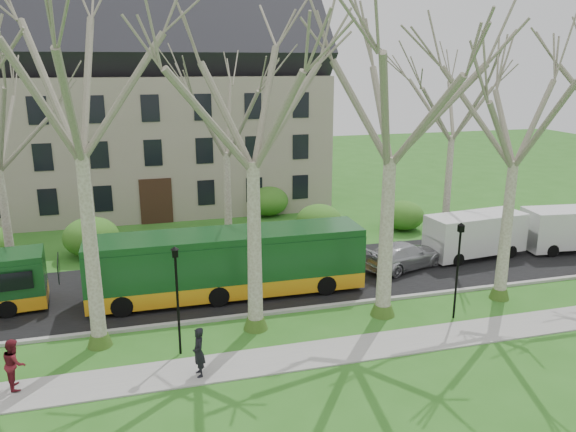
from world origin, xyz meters
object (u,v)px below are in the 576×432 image
at_px(sedan, 404,255).
at_px(van_a, 475,236).
at_px(pedestrian_a, 199,352).
at_px(pedestrian_b, 14,363).
at_px(bus_follow, 228,263).
at_px(van_b, 573,229).

height_order(sedan, van_a, van_a).
xyz_separation_m(pedestrian_a, pedestrian_b, (-6.23, 0.92, -0.01)).
xyz_separation_m(sedan, pedestrian_b, (-18.36, -7.14, 0.18)).
bearing_deg(pedestrian_b, bus_follow, -67.52).
xyz_separation_m(sedan, van_a, (4.75, 0.62, 0.54)).
height_order(sedan, pedestrian_b, pedestrian_b).
height_order(bus_follow, van_b, bus_follow).
bearing_deg(sedan, pedestrian_b, 92.46).
xyz_separation_m(van_a, pedestrian_a, (-16.88, -8.68, -0.34)).
distance_m(bus_follow, pedestrian_a, 7.34).
distance_m(bus_follow, pedestrian_b, 10.42).
relative_size(van_a, pedestrian_a, 3.15).
bearing_deg(sedan, bus_follow, 77.56).
relative_size(bus_follow, pedestrian_a, 7.11).
bearing_deg(pedestrian_a, van_b, 102.22).
distance_m(bus_follow, sedan, 10.00).
bearing_deg(sedan, van_a, -101.35).
relative_size(bus_follow, van_b, 2.23).
xyz_separation_m(van_b, pedestrian_b, (-29.45, -7.24, -0.37)).
relative_size(van_a, pedestrian_b, 3.20).
relative_size(bus_follow, pedestrian_b, 7.22).
distance_m(van_a, van_b, 6.36).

